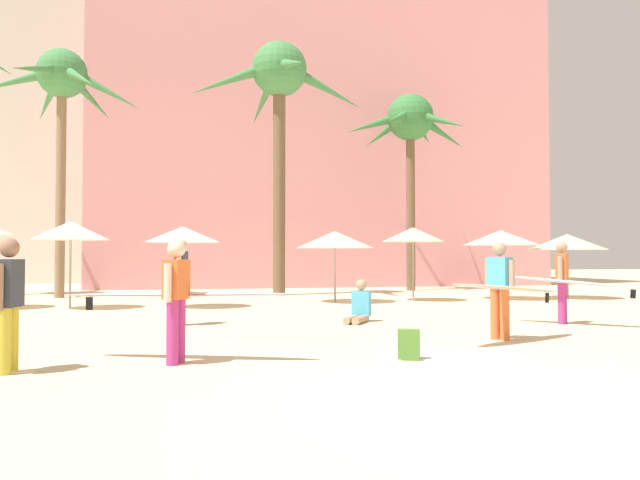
{
  "coord_description": "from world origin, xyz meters",
  "views": [
    {
      "loc": [
        -3.17,
        -5.51,
        1.4
      ],
      "look_at": [
        -0.43,
        6.51,
        1.76
      ],
      "focal_mm": 34.59,
      "sensor_mm": 36.0,
      "label": 1
    }
  ],
  "objects_px": {
    "person_mid_center": "(566,280)",
    "cafe_umbrella_2": "(183,235)",
    "palm_tree_far_left": "(410,127)",
    "person_near_right": "(176,295)",
    "person_mid_left": "(504,287)",
    "person_far_right": "(181,278)",
    "person_far_left": "(8,299)",
    "person_mid_right": "(359,307)",
    "palm_tree_left": "(62,89)",
    "backpack": "(409,345)",
    "cafe_umbrella_4": "(413,235)",
    "cafe_umbrella_5": "(567,242)",
    "palm_tree_center": "(279,87)",
    "cafe_umbrella_1": "(501,238)",
    "cafe_umbrella_0": "(335,240)",
    "beach_towel": "(446,354)",
    "cafe_umbrella_6": "(71,231)"
  },
  "relations": [
    {
      "from": "person_mid_left",
      "to": "person_far_right",
      "type": "bearing_deg",
      "value": -57.99
    },
    {
      "from": "cafe_umbrella_4",
      "to": "person_mid_center",
      "type": "distance_m",
      "value": 7.58
    },
    {
      "from": "cafe_umbrella_1",
      "to": "person_near_right",
      "type": "bearing_deg",
      "value": -135.54
    },
    {
      "from": "cafe_umbrella_2",
      "to": "cafe_umbrella_6",
      "type": "height_order",
      "value": "cafe_umbrella_6"
    },
    {
      "from": "palm_tree_far_left",
      "to": "person_far_right",
      "type": "bearing_deg",
      "value": -129.08
    },
    {
      "from": "palm_tree_left",
      "to": "backpack",
      "type": "bearing_deg",
      "value": -64.54
    },
    {
      "from": "palm_tree_center",
      "to": "person_far_left",
      "type": "xyz_separation_m",
      "value": [
        -5.68,
        -14.8,
        -6.99
      ]
    },
    {
      "from": "person_mid_left",
      "to": "person_far_right",
      "type": "xyz_separation_m",
      "value": [
        -5.33,
        3.71,
        0.08
      ]
    },
    {
      "from": "palm_tree_center",
      "to": "person_near_right",
      "type": "xyz_separation_m",
      "value": [
        -3.69,
        -14.44,
        -6.99
      ]
    },
    {
      "from": "cafe_umbrella_2",
      "to": "person_far_left",
      "type": "bearing_deg",
      "value": -102.33
    },
    {
      "from": "palm_tree_left",
      "to": "palm_tree_center",
      "type": "height_order",
      "value": "palm_tree_center"
    },
    {
      "from": "beach_towel",
      "to": "person_mid_right",
      "type": "height_order",
      "value": "person_mid_right"
    },
    {
      "from": "palm_tree_left",
      "to": "person_near_right",
      "type": "xyz_separation_m",
      "value": [
        4.07,
        -14.64,
        -6.51
      ]
    },
    {
      "from": "palm_tree_left",
      "to": "palm_tree_center",
      "type": "bearing_deg",
      "value": -1.45
    },
    {
      "from": "backpack",
      "to": "person_far_right",
      "type": "relative_size",
      "value": 0.23
    },
    {
      "from": "palm_tree_far_left",
      "to": "cafe_umbrella_1",
      "type": "xyz_separation_m",
      "value": [
        0.86,
        -6.18,
        -5.04
      ]
    },
    {
      "from": "cafe_umbrella_2",
      "to": "cafe_umbrella_5",
      "type": "relative_size",
      "value": 0.86
    },
    {
      "from": "beach_towel",
      "to": "person_far_left",
      "type": "relative_size",
      "value": 1.19
    },
    {
      "from": "beach_towel",
      "to": "person_far_right",
      "type": "relative_size",
      "value": 1.09
    },
    {
      "from": "cafe_umbrella_1",
      "to": "person_far_left",
      "type": "bearing_deg",
      "value": -139.45
    },
    {
      "from": "cafe_umbrella_6",
      "to": "beach_towel",
      "type": "xyz_separation_m",
      "value": [
        6.72,
        -9.8,
        -2.15
      ]
    },
    {
      "from": "cafe_umbrella_5",
      "to": "backpack",
      "type": "height_order",
      "value": "cafe_umbrella_5"
    },
    {
      "from": "cafe_umbrella_6",
      "to": "person_mid_center",
      "type": "bearing_deg",
      "value": -31.09
    },
    {
      "from": "cafe_umbrella_6",
      "to": "beach_towel",
      "type": "distance_m",
      "value": 12.07
    },
    {
      "from": "palm_tree_far_left",
      "to": "cafe_umbrella_2",
      "type": "distance_m",
      "value": 13.19
    },
    {
      "from": "palm_tree_center",
      "to": "person_far_left",
      "type": "distance_m",
      "value": 17.32
    },
    {
      "from": "palm_tree_far_left",
      "to": "person_mid_center",
      "type": "distance_m",
      "value": 15.13
    },
    {
      "from": "palm_tree_far_left",
      "to": "palm_tree_left",
      "type": "xyz_separation_m",
      "value": [
        -13.92,
        -2.04,
        0.29
      ]
    },
    {
      "from": "palm_tree_center",
      "to": "cafe_umbrella_0",
      "type": "bearing_deg",
      "value": -74.04
    },
    {
      "from": "cafe_umbrella_1",
      "to": "person_mid_right",
      "type": "height_order",
      "value": "cafe_umbrella_1"
    },
    {
      "from": "beach_towel",
      "to": "person_mid_left",
      "type": "distance_m",
      "value": 2.16
    },
    {
      "from": "cafe_umbrella_4",
      "to": "cafe_umbrella_5",
      "type": "relative_size",
      "value": 0.9
    },
    {
      "from": "person_mid_center",
      "to": "cafe_umbrella_2",
      "type": "bearing_deg",
      "value": 3.65
    },
    {
      "from": "cafe_umbrella_0",
      "to": "person_near_right",
      "type": "relative_size",
      "value": 0.8
    },
    {
      "from": "beach_towel",
      "to": "person_mid_center",
      "type": "distance_m",
      "value": 5.37
    },
    {
      "from": "palm_tree_far_left",
      "to": "person_mid_right",
      "type": "xyz_separation_m",
      "value": [
        -5.96,
        -12.26,
        -6.8
      ]
    },
    {
      "from": "person_mid_right",
      "to": "person_far_left",
      "type": "bearing_deg",
      "value": -18.4
    },
    {
      "from": "beach_towel",
      "to": "palm_tree_center",
      "type": "bearing_deg",
      "value": 90.51
    },
    {
      "from": "palm_tree_center",
      "to": "cafe_umbrella_1",
      "type": "xyz_separation_m",
      "value": [
        7.01,
        -3.94,
        -5.8
      ]
    },
    {
      "from": "person_far_left",
      "to": "cafe_umbrella_2",
      "type": "bearing_deg",
      "value": 87.67
    },
    {
      "from": "palm_tree_far_left",
      "to": "cafe_umbrella_4",
      "type": "height_order",
      "value": "palm_tree_far_left"
    },
    {
      "from": "palm_tree_center",
      "to": "person_far_right",
      "type": "distance_m",
      "value": 12.51
    },
    {
      "from": "cafe_umbrella_0",
      "to": "person_mid_left",
      "type": "xyz_separation_m",
      "value": [
        0.56,
        -9.44,
        -1.07
      ]
    },
    {
      "from": "palm_tree_left",
      "to": "beach_towel",
      "type": "bearing_deg",
      "value": -62.03
    },
    {
      "from": "cafe_umbrella_0",
      "to": "beach_towel",
      "type": "height_order",
      "value": "cafe_umbrella_0"
    },
    {
      "from": "cafe_umbrella_6",
      "to": "person_mid_left",
      "type": "relative_size",
      "value": 0.89
    },
    {
      "from": "palm_tree_far_left",
      "to": "person_near_right",
      "type": "distance_m",
      "value": 20.35
    },
    {
      "from": "cafe_umbrella_5",
      "to": "cafe_umbrella_6",
      "type": "xyz_separation_m",
      "value": [
        -16.1,
        -0.84,
        0.2
      ]
    },
    {
      "from": "cafe_umbrella_2",
      "to": "person_mid_left",
      "type": "bearing_deg",
      "value": -57.82
    },
    {
      "from": "cafe_umbrella_0",
      "to": "person_mid_center",
      "type": "relative_size",
      "value": 1.05
    }
  ]
}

